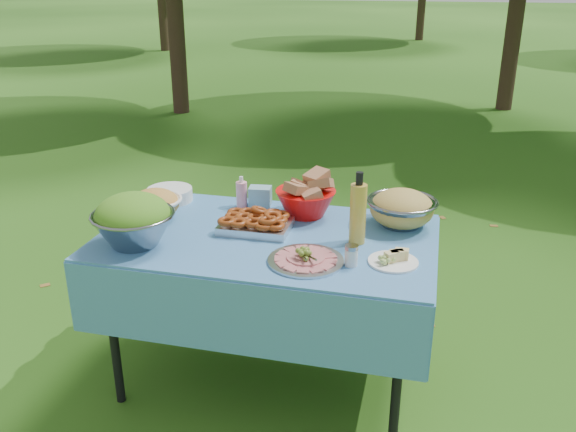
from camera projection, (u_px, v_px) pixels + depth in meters
The scene contains 14 objects.
ground at pixel (269, 378), 2.97m from camera, with size 80.00×80.00×0.00m, color #133209.
picnic_table at pixel (268, 310), 2.82m from camera, with size 1.46×0.86×0.76m, color #84D8FF.
salad_bowl at pixel (133, 220), 2.55m from camera, with size 0.35×0.35×0.23m, color gray, non-canonical shape.
pasta_bowl_white at pixel (155, 204), 2.85m from camera, with size 0.25×0.25×0.14m, color white, non-canonical shape.
plate_stack at pixel (170, 194), 3.08m from camera, with size 0.23×0.23×0.07m, color white.
wipes_box at pixel (260, 196), 3.00m from camera, with size 0.11×0.08×0.10m, color #82B8CD.
sanitizer_bottle at pixel (242, 192), 2.98m from camera, with size 0.05×0.05×0.15m, color #FFA0B4.
bread_bowl at pixel (306, 196), 2.87m from camera, with size 0.29×0.29×0.19m, color red, non-canonical shape.
pasta_bowl_steel at pixel (402, 208), 2.76m from camera, with size 0.32×0.32×0.17m, color gray, non-canonical shape.
fried_tray at pixel (256, 222), 2.72m from camera, with size 0.31×0.22×0.07m, color silver.
charcuterie_platter at pixel (306, 254), 2.43m from camera, with size 0.31×0.31×0.07m, color #B8B9C0.
oil_bottle at pixel (358, 208), 2.55m from camera, with size 0.07×0.07×0.32m, color gold.
cheese_plate at pixel (393, 257), 2.42m from camera, with size 0.20×0.20×0.05m, color white.
shaker at pixel (351, 255), 2.39m from camera, with size 0.05×0.05×0.09m, color silver.
Camera 1 is at (0.68, -2.36, 1.84)m, focal length 38.00 mm.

